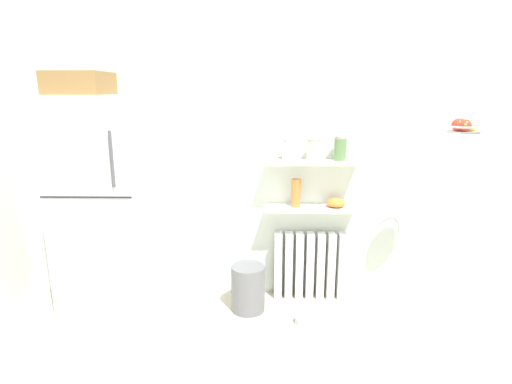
{
  "coord_description": "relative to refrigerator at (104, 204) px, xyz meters",
  "views": [
    {
      "loc": [
        -0.08,
        -1.51,
        1.82
      ],
      "look_at": [
        -0.14,
        1.6,
        1.05
      ],
      "focal_mm": 29.12,
      "sensor_mm": 36.0,
      "label": 1
    }
  ],
  "objects": [
    {
      "name": "storage_jar_1",
      "position": [
        1.7,
        0.21,
        0.41
      ],
      "size": [
        0.12,
        0.12,
        0.18
      ],
      "color": "beige",
      "rests_on": "wall_shelf_upper"
    },
    {
      "name": "hanging_fruit_basket",
      "position": [
        2.67,
        -0.26,
        0.64
      ],
      "size": [
        0.27,
        0.27,
        0.1
      ],
      "color": "#B2B2B7"
    },
    {
      "name": "refrigerator",
      "position": [
        0.0,
        0.0,
        0.0
      ],
      "size": [
        0.68,
        0.67,
        1.95
      ],
      "color": "silver",
      "rests_on": "ground_plane"
    },
    {
      "name": "storage_jar_0",
      "position": [
        1.48,
        0.21,
        0.41
      ],
      "size": [
        0.08,
        0.08,
        0.17
      ],
      "color": "silver",
      "rests_on": "wall_shelf_upper"
    },
    {
      "name": "wall_shelf_lower",
      "position": [
        1.7,
        0.21,
        -0.09
      ],
      "size": [
        0.79,
        0.22,
        0.02
      ],
      "primitive_type": "cube",
      "color": "white"
    },
    {
      "name": "shelf_bowl",
      "position": [
        1.9,
        0.21,
        -0.04
      ],
      "size": [
        0.16,
        0.16,
        0.07
      ],
      "primitive_type": "ellipsoid",
      "color": "orange",
      "rests_on": "wall_shelf_lower"
    },
    {
      "name": "trash_bin",
      "position": [
        1.16,
        -0.0,
        -0.73
      ],
      "size": [
        0.28,
        0.28,
        0.4
      ],
      "primitive_type": "cylinder",
      "color": "slate",
      "rests_on": "ground_plane"
    },
    {
      "name": "vase",
      "position": [
        1.56,
        0.21,
        0.04
      ],
      "size": [
        0.08,
        0.08,
        0.24
      ],
      "primitive_type": "cylinder",
      "color": "#CC7033",
      "rests_on": "wall_shelf_lower"
    },
    {
      "name": "storage_jar_2",
      "position": [
        1.91,
        0.21,
        0.42
      ],
      "size": [
        0.1,
        0.1,
        0.2
      ],
      "color": "#5B7F4C",
      "rests_on": "wall_shelf_upper"
    },
    {
      "name": "wall_shelf_upper",
      "position": [
        1.7,
        0.21,
        0.31
      ],
      "size": [
        0.79,
        0.22,
        0.02
      ],
      "primitive_type": "cube",
      "color": "white"
    },
    {
      "name": "radiator",
      "position": [
        1.7,
        0.24,
        -0.63
      ],
      "size": [
        0.63,
        0.12,
        0.6
      ],
      "color": "white",
      "rests_on": "ground_plane"
    },
    {
      "name": "back_wall",
      "position": [
        1.37,
        0.37,
        0.37
      ],
      "size": [
        7.04,
        0.1,
        2.6
      ],
      "primitive_type": "cube",
      "color": "silver",
      "rests_on": "ground_plane"
    },
    {
      "name": "pet_food_bowl",
      "position": [
        1.63,
        -0.2,
        -0.9
      ],
      "size": [
        0.17,
        0.17,
        0.05
      ],
      "primitive_type": "cylinder",
      "color": "#B7B7BC",
      "rests_on": "ground_plane"
    }
  ]
}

